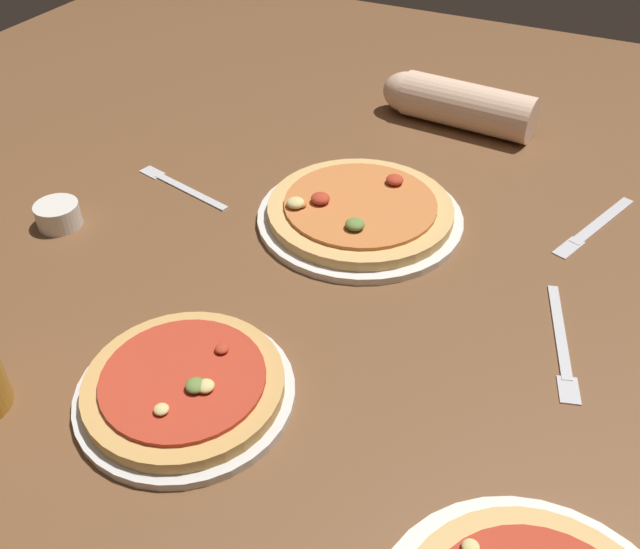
# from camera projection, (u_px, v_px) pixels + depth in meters

# --- Properties ---
(ground_plane) EXTENTS (2.40, 2.40, 0.03)m
(ground_plane) POSITION_uv_depth(u_px,v_px,m) (320.00, 293.00, 1.01)
(ground_plane) COLOR brown
(pizza_plate_near) EXTENTS (0.26, 0.26, 0.05)m
(pizza_plate_near) POSITION_uv_depth(u_px,v_px,m) (185.00, 387.00, 0.82)
(pizza_plate_near) COLOR silver
(pizza_plate_near) RESTS_ON ground_plane
(pizza_plate_far) EXTENTS (0.33, 0.33, 0.05)m
(pizza_plate_far) POSITION_uv_depth(u_px,v_px,m) (360.00, 212.00, 1.11)
(pizza_plate_far) COLOR silver
(pizza_plate_far) RESTS_ON ground_plane
(ramekin_sauce) EXTENTS (0.07, 0.07, 0.04)m
(ramekin_sauce) POSITION_uv_depth(u_px,v_px,m) (58.00, 215.00, 1.10)
(ramekin_sauce) COLOR silver
(ramekin_sauce) RESTS_ON ground_plane
(fork_left) EXTENTS (0.08, 0.22, 0.01)m
(fork_left) POSITION_uv_depth(u_px,v_px,m) (562.00, 342.00, 0.90)
(fork_left) COLOR silver
(fork_left) RESTS_ON ground_plane
(knife_right) EXTENTS (0.10, 0.22, 0.01)m
(knife_right) POSITION_uv_depth(u_px,v_px,m) (595.00, 226.00, 1.11)
(knife_right) COLOR silver
(knife_right) RESTS_ON ground_plane
(fork_spare) EXTENTS (0.21, 0.07, 0.01)m
(fork_spare) POSITION_uv_depth(u_px,v_px,m) (181.00, 186.00, 1.20)
(fork_spare) COLOR silver
(fork_spare) RESTS_ON ground_plane
(diner_arm) EXTENTS (0.31, 0.11, 0.09)m
(diner_arm) POSITION_uv_depth(u_px,v_px,m) (453.00, 103.00, 1.36)
(diner_arm) COLOR beige
(diner_arm) RESTS_ON ground_plane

